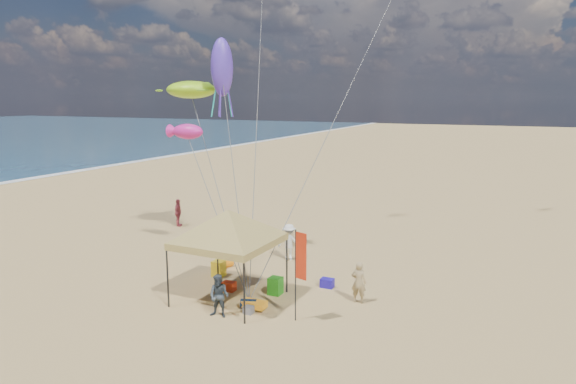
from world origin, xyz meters
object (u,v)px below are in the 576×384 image
object	(u,v)px
cooler_blue	(327,283)
person_near_a	(359,282)
feather_flag	(299,262)
chair_yellow	(219,269)
person_near_b	(219,296)
chair_green	(275,286)
beach_cart	(254,304)
cooler_red	(229,286)
person_near_c	(289,242)
person_far_a	(178,213)
canopy_tent	(228,213)

from	to	relation	value
cooler_blue	person_near_a	xyz separation A→B (m)	(1.67, -1.01, 0.63)
feather_flag	cooler_blue	bearing A→B (deg)	94.96
chair_yellow	person_near_a	xyz separation A→B (m)	(6.54, -0.26, 0.47)
cooler_blue	person_near_b	size ratio (longest dim) A/B	0.34
chair_green	person_near_b	size ratio (longest dim) A/B	0.44
beach_cart	chair_green	bearing A→B (deg)	88.78
cooler_red	beach_cart	size ratio (longest dim) A/B	0.60
cooler_blue	person_near_c	distance (m)	4.13
chair_green	person_near_c	size ratio (longest dim) A/B	0.39
cooler_red	person_far_a	bearing A→B (deg)	136.72
person_near_c	person_far_a	size ratio (longest dim) A/B	1.05
cooler_red	person_near_c	xyz separation A→B (m)	(0.51, 4.80, 0.71)
cooler_blue	person_far_a	xyz separation A→B (m)	(-12.09, 5.97, 0.66)
beach_cart	person_near_c	distance (m)	6.22
cooler_red	person_near_c	world-z (taller)	person_near_c
person_near_b	canopy_tent	bearing A→B (deg)	100.86
person_far_a	person_near_c	bearing A→B (deg)	-128.10
person_near_b	feather_flag	bearing A→B (deg)	9.07
chair_green	chair_yellow	bearing A→B (deg)	165.41
chair_yellow	person_near_a	bearing A→B (deg)	-2.25
canopy_tent	person_near_a	world-z (taller)	canopy_tent
person_far_a	feather_flag	bearing A→B (deg)	-146.05
person_near_a	person_far_a	bearing A→B (deg)	-28.90
canopy_tent	person_near_a	bearing A→B (deg)	21.42
cooler_red	cooler_blue	bearing A→B (deg)	30.45
chair_yellow	person_near_b	bearing A→B (deg)	-57.06
chair_green	person_near_b	xyz separation A→B (m)	(-0.85, -2.85, 0.45)
chair_yellow	beach_cart	xyz separation A→B (m)	(3.21, -2.55, -0.15)
chair_green	person_near_c	bearing A→B (deg)	107.97
chair_yellow	person_near_a	distance (m)	6.57
beach_cart	person_near_b	world-z (taller)	person_near_b
beach_cart	person_near_a	bearing A→B (deg)	34.48
feather_flag	person_near_c	bearing A→B (deg)	117.82
cooler_blue	person_near_c	world-z (taller)	person_near_c
cooler_red	beach_cart	distance (m)	2.24
canopy_tent	person_far_a	world-z (taller)	canopy_tent
canopy_tent	person_near_c	xyz separation A→B (m)	(-0.02, 5.57, -2.58)
beach_cart	person_near_c	world-z (taller)	person_near_c
cooler_red	person_near_a	size ratio (longest dim) A/B	0.33
canopy_tent	chair_yellow	size ratio (longest dim) A/B	9.69
feather_flag	cooler_blue	world-z (taller)	feather_flag
cooler_red	chair_yellow	size ratio (longest dim) A/B	0.77
cooler_red	cooler_blue	size ratio (longest dim) A/B	1.00
chair_green	beach_cart	size ratio (longest dim) A/B	0.78
cooler_red	chair_yellow	distance (m)	1.88
chair_yellow	person_near_b	xyz separation A→B (m)	(2.39, -3.69, 0.45)
cooler_blue	chair_green	xyz separation A→B (m)	(-1.63, -1.60, 0.16)
feather_flag	person_far_a	world-z (taller)	feather_flag
feather_flag	chair_green	world-z (taller)	feather_flag
cooler_red	person_far_a	world-z (taller)	person_far_a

